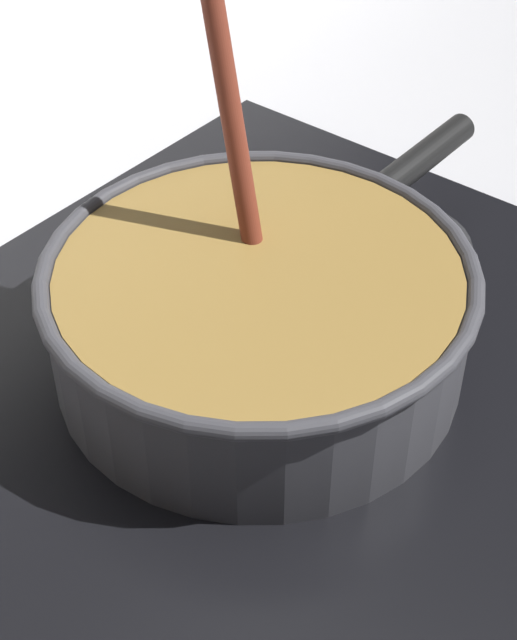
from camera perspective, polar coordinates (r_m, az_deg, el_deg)
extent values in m
cube|color=black|center=(0.66, 0.00, -2.97)|extent=(0.56, 0.48, 0.01)
torus|color=#592D0C|center=(0.66, 0.00, -2.34)|extent=(0.18, 0.18, 0.01)
cylinder|color=#262628|center=(0.76, 7.91, 4.35)|extent=(0.12, 0.12, 0.01)
cylinder|color=#38383D|center=(0.63, 0.00, 0.00)|extent=(0.27, 0.27, 0.08)
cylinder|color=olive|center=(0.63, 0.00, 0.27)|extent=(0.26, 0.26, 0.07)
torus|color=#38383D|center=(0.61, 0.00, 2.81)|extent=(0.28, 0.28, 0.01)
cylinder|color=black|center=(0.75, 9.51, 9.30)|extent=(0.12, 0.02, 0.02)
cylinder|color=#E5CC7A|center=(0.66, 1.13, 5.10)|extent=(0.04, 0.04, 0.01)
cylinder|color=#EDD88C|center=(0.55, -2.38, -3.87)|extent=(0.03, 0.03, 0.01)
cylinder|color=beige|center=(0.57, -2.44, -1.21)|extent=(0.04, 0.04, 0.01)
cylinder|color=beige|center=(0.55, 5.15, -3.28)|extent=(0.04, 0.04, 0.01)
cylinder|color=beige|center=(0.61, 6.64, 1.48)|extent=(0.03, 0.03, 0.01)
cylinder|color=maroon|center=(0.60, -2.31, 16.00)|extent=(0.05, 0.10, 0.28)
cube|color=brown|center=(0.64, -0.16, 3.41)|extent=(0.04, 0.05, 0.01)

